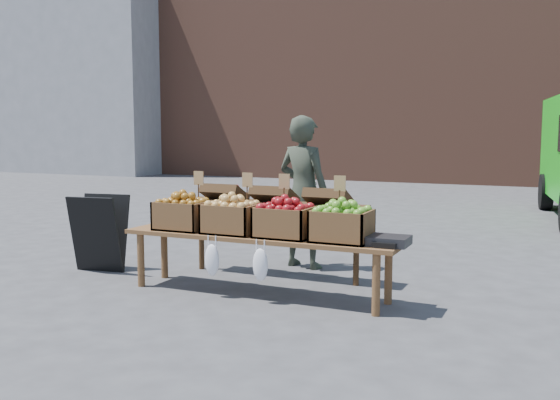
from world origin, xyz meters
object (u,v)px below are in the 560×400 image
at_px(chalkboard_sign, 99,233).
at_px(crate_green_apples, 342,226).
at_px(crate_red_apples, 285,222).
at_px(weighing_scale, 389,241).
at_px(crate_russet_pears, 232,219).
at_px(display_bench, 258,265).
at_px(vendor, 303,192).
at_px(back_table, 274,228).
at_px(crate_golden_apples, 183,215).

height_order(chalkboard_sign, crate_green_apples, chalkboard_sign).
relative_size(crate_red_apples, crate_green_apples, 1.00).
bearing_deg(weighing_scale, chalkboard_sign, 176.94).
relative_size(crate_russet_pears, crate_red_apples, 1.00).
bearing_deg(weighing_scale, crate_red_apples, 180.00).
height_order(display_bench, crate_russet_pears, crate_russet_pears).
height_order(crate_red_apples, weighing_scale, crate_red_apples).
xyz_separation_m(chalkboard_sign, crate_red_apples, (2.31, -0.18, 0.28)).
relative_size(vendor, back_table, 0.81).
bearing_deg(chalkboard_sign, crate_red_apples, -13.63).
xyz_separation_m(back_table, crate_golden_apples, (-0.66, -0.72, 0.19)).
xyz_separation_m(crate_red_apples, crate_green_apples, (0.55, 0.00, 0.00)).
bearing_deg(chalkboard_sign, crate_russet_pears, -14.98).
bearing_deg(crate_golden_apples, crate_red_apples, 0.00).
xyz_separation_m(vendor, chalkboard_sign, (-1.97, -1.11, -0.43)).
relative_size(display_bench, crate_golden_apples, 5.40).
relative_size(crate_golden_apples, crate_red_apples, 1.00).
bearing_deg(crate_green_apples, crate_golden_apples, 180.00).
relative_size(vendor, chalkboard_sign, 2.01).
bearing_deg(back_table, crate_golden_apples, -132.55).
height_order(display_bench, crate_golden_apples, crate_golden_apples).
bearing_deg(crate_golden_apples, vendor, 59.57).
relative_size(vendor, weighing_scale, 5.03).
bearing_deg(crate_red_apples, display_bench, 180.00).
bearing_deg(back_table, crate_russet_pears, -98.75).
bearing_deg(crate_russet_pears, vendor, 80.89).
bearing_deg(crate_russet_pears, crate_green_apples, 0.00).
bearing_deg(crate_green_apples, chalkboard_sign, 176.48).
bearing_deg(weighing_scale, display_bench, 180.00).
bearing_deg(vendor, back_table, 92.20).
bearing_deg(chalkboard_sign, display_bench, -14.22).
bearing_deg(back_table, crate_red_apples, -58.62).
xyz_separation_m(display_bench, crate_green_apples, (0.82, 0.00, 0.42)).
relative_size(back_table, display_bench, 0.78).
height_order(vendor, back_table, vendor).
height_order(vendor, crate_red_apples, vendor).
xyz_separation_m(back_table, crate_red_apples, (0.44, -0.72, 0.19)).
bearing_deg(crate_golden_apples, crate_green_apples, 0.00).
height_order(back_table, crate_green_apples, back_table).
bearing_deg(back_table, display_bench, -77.15).
xyz_separation_m(crate_red_apples, weighing_scale, (0.97, 0.00, -0.10)).
distance_m(crate_golden_apples, weighing_scale, 2.08).
xyz_separation_m(chalkboard_sign, weighing_scale, (3.29, -0.18, 0.18)).
bearing_deg(vendor, display_bench, 104.81).
distance_m(crate_russet_pears, crate_green_apples, 1.10).
distance_m(back_table, crate_golden_apples, 1.00).
distance_m(crate_russet_pears, crate_red_apples, 0.55).
height_order(back_table, weighing_scale, back_table).
height_order(back_table, crate_red_apples, back_table).
bearing_deg(display_bench, back_table, 102.85).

